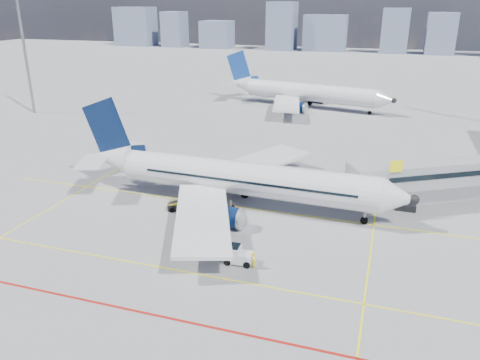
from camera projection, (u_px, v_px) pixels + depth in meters
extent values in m
plane|color=gray|center=(217.00, 240.00, 44.27)|extent=(420.00, 420.00, 0.00)
cube|color=#FFF20D|center=(242.00, 207.00, 51.38)|extent=(60.00, 0.18, 0.01)
cube|color=#FFF20D|center=(191.00, 273.00, 38.93)|extent=(80.00, 0.15, 0.01)
cube|color=#FFF20D|center=(370.00, 253.00, 42.00)|extent=(0.15, 28.00, 0.01)
cube|color=#FFF20D|center=(87.00, 187.00, 57.16)|extent=(0.15, 30.00, 0.01)
cube|color=maroon|center=(158.00, 316.00, 33.60)|extent=(90.00, 0.25, 0.01)
cube|color=#95979D|center=(460.00, 171.00, 50.81)|extent=(20.84, 13.93, 2.60)
cube|color=black|center=(460.00, 170.00, 50.74)|extent=(20.52, 13.82, 0.55)
cube|color=#95979D|center=(366.00, 179.00, 48.55)|extent=(4.49, 4.56, 3.00)
cube|color=black|center=(405.00, 207.00, 50.61)|extent=(2.20, 1.00, 0.70)
cylinder|color=gray|center=(407.00, 196.00, 50.13)|extent=(0.56, 0.56, 2.70)
cube|color=#FFF20D|center=(396.00, 166.00, 46.92)|extent=(1.26, 0.82, 1.20)
cylinder|color=gray|center=(25.00, 50.00, 91.29)|extent=(0.56, 0.56, 25.00)
cube|color=slate|center=(136.00, 26.00, 243.52)|extent=(19.11, 12.71, 19.20)
cube|color=slate|center=(175.00, 29.00, 237.44)|extent=(10.24, 11.77, 17.13)
cube|color=slate|center=(217.00, 34.00, 231.55)|extent=(14.04, 13.62, 12.91)
cube|color=slate|center=(282.00, 26.00, 220.50)|extent=(12.16, 14.77, 21.72)
cube|color=slate|center=(325.00, 33.00, 215.60)|extent=(19.38, 8.89, 16.08)
cube|color=slate|center=(395.00, 31.00, 206.18)|extent=(11.46, 9.81, 19.09)
cube|color=slate|center=(441.00, 34.00, 201.00)|extent=(11.92, 10.61, 17.38)
cylinder|color=silver|center=(246.00, 179.00, 50.48)|extent=(28.36, 4.62, 3.67)
cone|color=silver|center=(400.00, 198.00, 45.43)|extent=(3.51, 3.78, 3.67)
sphere|color=black|center=(414.00, 200.00, 45.01)|extent=(1.07, 1.07, 1.04)
cone|color=silver|center=(111.00, 157.00, 55.76)|extent=(6.15, 3.87, 3.67)
cube|color=black|center=(387.00, 191.00, 45.64)|extent=(1.46, 1.46, 0.42)
cube|color=silver|center=(258.00, 162.00, 58.73)|extent=(11.21, 16.12, 0.54)
cube|color=silver|center=(202.00, 217.00, 43.84)|extent=(10.38, 16.24, 0.54)
cylinder|color=#08183C|center=(257.00, 180.00, 56.20)|extent=(3.46, 2.28, 2.17)
cylinder|color=#08183C|center=(224.00, 217.00, 46.60)|extent=(3.46, 2.28, 2.17)
cylinder|color=#A2A5A9|center=(272.00, 182.00, 55.63)|extent=(0.40, 2.23, 2.22)
cylinder|color=#A2A5A9|center=(240.00, 219.00, 46.03)|extent=(0.40, 2.23, 2.22)
cube|color=#08183C|center=(108.00, 131.00, 54.60)|extent=(6.46, 0.52, 8.03)
cube|color=#08183C|center=(126.00, 151.00, 54.69)|extent=(5.32, 0.46, 2.03)
cube|color=silver|center=(122.00, 147.00, 58.41)|extent=(4.72, 5.97, 0.21)
cube|color=silver|center=(92.00, 162.00, 53.11)|extent=(4.46, 5.92, 0.21)
cylinder|color=gray|center=(365.00, 216.00, 47.28)|extent=(0.29, 0.29, 1.80)
cylinder|color=black|center=(364.00, 220.00, 47.46)|extent=(0.77, 0.31, 0.76)
cylinder|color=gray|center=(245.00, 191.00, 53.82)|extent=(0.33, 0.33, 1.60)
cylinder|color=black|center=(245.00, 193.00, 53.92)|extent=(1.02, 0.68, 1.00)
cylinder|color=gray|center=(230.00, 207.00, 49.51)|extent=(0.33, 0.33, 1.60)
cylinder|color=black|center=(230.00, 210.00, 49.62)|extent=(1.02, 0.68, 1.00)
cube|color=black|center=(256.00, 171.00, 51.82)|extent=(23.16, 0.88, 0.24)
cube|color=black|center=(245.00, 182.00, 48.63)|extent=(23.16, 0.88, 0.24)
cylinder|color=silver|center=(310.00, 92.00, 99.07)|extent=(28.90, 9.86, 3.74)
cone|color=silver|center=(387.00, 100.00, 91.43)|extent=(4.18, 4.40, 3.74)
sphere|color=black|center=(394.00, 101.00, 90.79)|extent=(1.26, 1.26, 1.05)
cone|color=silver|center=(239.00, 83.00, 107.15)|extent=(6.80, 4.98, 3.74)
cube|color=black|center=(381.00, 97.00, 91.83)|extent=(1.71, 1.71, 0.43)
cube|color=silver|center=(319.00, 90.00, 107.07)|extent=(13.42, 15.69, 0.55)
cube|color=silver|center=(287.00, 104.00, 93.16)|extent=(8.06, 16.50, 0.55)
cylinder|color=#08183C|center=(317.00, 98.00, 104.57)|extent=(3.85, 2.90, 2.21)
cylinder|color=#08183C|center=(297.00, 107.00, 95.60)|extent=(3.85, 2.90, 2.21)
cylinder|color=#A2A5A9|center=(325.00, 99.00, 103.70)|extent=(0.82, 2.28, 2.26)
cylinder|color=#A2A5A9|center=(305.00, 108.00, 94.74)|extent=(0.82, 2.28, 2.26)
cube|color=navy|center=(239.00, 68.00, 105.98)|extent=(6.48, 1.72, 8.18)
cube|color=navy|center=(248.00, 80.00, 105.70)|extent=(5.34, 1.45, 2.06)
cube|color=silver|center=(245.00, 80.00, 109.69)|extent=(5.41, 6.06, 0.21)
cube|color=silver|center=(231.00, 83.00, 104.74)|extent=(3.73, 5.77, 0.21)
cylinder|color=black|center=(310.00, 103.00, 102.52)|extent=(1.12, 0.85, 1.00)
cylinder|color=black|center=(301.00, 107.00, 98.51)|extent=(1.12, 0.85, 1.00)
cylinder|color=black|center=(369.00, 113.00, 93.97)|extent=(0.80, 0.44, 0.76)
cube|color=silver|center=(239.00, 257.00, 40.19)|extent=(2.45, 1.43, 0.87)
cube|color=silver|center=(234.00, 250.00, 40.07)|extent=(1.15, 1.30, 0.65)
cube|color=black|center=(234.00, 247.00, 39.99)|extent=(1.04, 1.24, 0.38)
cylinder|color=black|center=(227.00, 262.00, 39.97)|extent=(0.62, 0.27, 0.61)
cylinder|color=black|center=(231.00, 255.00, 41.05)|extent=(0.62, 0.27, 0.61)
cylinder|color=black|center=(247.00, 265.00, 39.55)|extent=(0.62, 0.27, 0.61)
cylinder|color=black|center=(250.00, 258.00, 40.63)|extent=(0.62, 0.27, 0.61)
cube|color=black|center=(203.00, 249.00, 42.10)|extent=(3.58, 1.71, 0.18)
cube|color=silver|center=(194.00, 239.00, 42.02)|extent=(1.58, 1.53, 1.51)
cube|color=silver|center=(212.00, 242.00, 41.58)|extent=(1.58, 1.53, 1.51)
cylinder|color=black|center=(186.00, 252.00, 41.88)|extent=(0.32, 0.15, 0.31)
cylinder|color=black|center=(192.00, 245.00, 43.12)|extent=(0.32, 0.15, 0.31)
cylinder|color=black|center=(215.00, 256.00, 41.20)|extent=(0.32, 0.15, 0.31)
cylinder|color=black|center=(220.00, 249.00, 42.43)|extent=(0.32, 0.15, 0.31)
cube|color=black|center=(187.00, 206.00, 50.59)|extent=(4.24, 2.39, 0.67)
cube|color=black|center=(194.00, 198.00, 50.19)|extent=(5.79, 2.35, 1.76)
cube|color=#FFF20D|center=(195.00, 196.00, 50.68)|extent=(5.59, 1.51, 1.84)
cube|color=#FFF20D|center=(193.00, 200.00, 49.70)|extent=(5.59, 1.51, 1.84)
cylinder|color=black|center=(172.00, 210.00, 50.10)|extent=(0.61, 0.37, 0.57)
cylinder|color=black|center=(174.00, 205.00, 51.35)|extent=(0.61, 0.37, 0.57)
cylinder|color=black|center=(200.00, 211.00, 49.93)|extent=(0.61, 0.37, 0.57)
cylinder|color=black|center=(202.00, 206.00, 51.17)|extent=(0.61, 0.37, 0.57)
imported|color=yellow|center=(254.00, 260.00, 39.36)|extent=(0.41, 0.58, 1.52)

